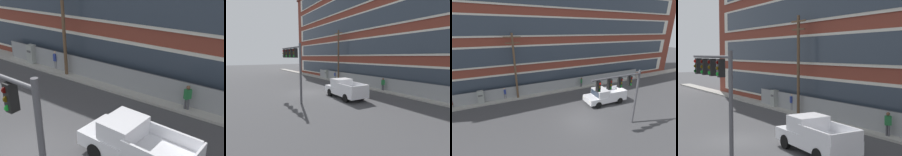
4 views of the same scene
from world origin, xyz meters
The scene contains 8 objects.
ground_plane centered at (0.00, 0.00, 0.00)m, with size 160.00×160.00×0.00m, color #424244.
sidewalk_building_side centered at (0.00, 8.47, 0.08)m, with size 80.00×1.68×0.16m, color #9E9B93.
chain_link_fence centered at (2.41, 8.53, 0.87)m, with size 30.08×0.06×1.70m.
pickup_truck_white centered at (4.72, 2.33, 0.93)m, with size 5.44×2.37×1.94m.
utility_pole_near_corner centered at (-5.19, 8.15, 4.72)m, with size 2.05×0.26×8.65m.
electrical_cabinet centered at (-9.61, 8.36, 0.89)m, with size 0.72×0.56×1.78m.
pedestrian_near_cabinet centered at (-6.79, 8.57, 0.97)m, with size 0.32×0.43×1.69m.
pedestrian_by_fence centered at (4.79, 8.12, 0.97)m, with size 0.43×0.46×1.69m.
Camera 1 is at (9.96, -6.57, 8.16)m, focal length 45.00 mm.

